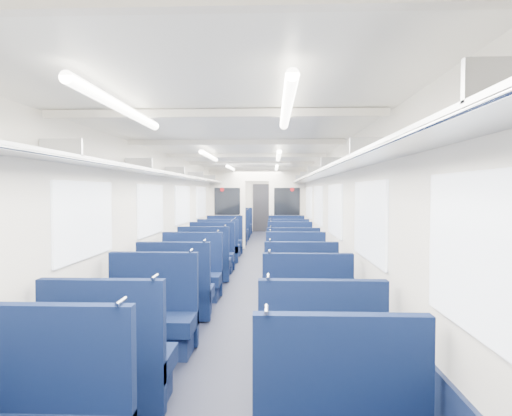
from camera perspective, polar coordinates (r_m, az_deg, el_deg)
name	(u,v)px	position (r m, az deg, el deg)	size (l,w,h in m)	color
floor	(252,269)	(9.56, -0.58, -8.03)	(2.80, 18.00, 0.01)	black
ceiling	(252,161)	(9.43, -0.59, 6.16)	(2.80, 18.00, 0.01)	white
wall_left	(187,215)	(9.59, -8.97, -0.95)	(0.02, 18.00, 2.35)	silver
dado_left	(188,253)	(9.67, -8.85, -5.84)	(0.03, 17.90, 0.70)	#101A37
wall_right	(316,216)	(9.46, 7.92, -0.99)	(0.02, 18.00, 2.35)	silver
dado_right	(315,254)	(9.54, 7.80, -5.95)	(0.03, 17.90, 0.70)	#101A37
wall_far	(262,203)	(18.41, 0.77, 0.59)	(2.80, 0.02, 2.35)	silver
luggage_rack_left	(196,179)	(9.55, -7.90, 3.83)	(0.36, 17.40, 0.18)	#B2B5BA
luggage_rack_right	(308,179)	(9.43, 6.81, 3.86)	(0.36, 17.40, 0.18)	#B2B5BA
windows	(250,205)	(8.95, -0.73, 0.42)	(2.78, 15.60, 0.75)	white
ceiling_fittings	(251,163)	(9.16, -0.67, 5.90)	(2.70, 16.06, 0.11)	silver
end_door	(262,208)	(18.35, 0.77, 0.04)	(0.75, 0.06, 2.00)	black
bulkhead	(257,207)	(12.77, 0.14, 0.12)	(2.80, 0.10, 2.35)	silver
seat_4	(109,366)	(3.82, -18.71, -18.99)	(0.96, 0.53, 1.08)	#0D1B42
seat_5	(320,367)	(3.65, 8.41, -19.91)	(0.96, 0.53, 1.08)	#0D1B42
seat_6	(151,321)	(4.87, -13.63, -14.21)	(0.96, 0.53, 1.08)	#0D1B42
seat_7	(308,324)	(4.69, 6.89, -14.82)	(0.96, 0.53, 1.08)	#0D1B42
seat_8	(176,294)	(6.00, -10.44, -11.05)	(0.96, 0.53, 1.08)	#0D1B42
seat_9	(300,294)	(5.95, 5.84, -11.12)	(0.96, 0.53, 1.08)	#0D1B42
seat_10	(191,278)	(7.03, -8.51, -9.07)	(0.96, 0.53, 1.08)	#0D1B42
seat_11	(296,277)	(7.04, 5.26, -9.03)	(0.96, 0.53, 1.08)	#0D1B42
seat_12	(205,264)	(8.35, -6.76, -7.26)	(0.96, 0.53, 1.08)	#0D1B42
seat_13	(293,266)	(8.08, 4.85, -7.56)	(0.96, 0.53, 1.08)	#0D1B42
seat_14	(211,256)	(9.25, -5.86, -6.31)	(0.96, 0.53, 1.08)	#0D1B42
seat_15	(290,256)	(9.34, 4.49, -6.23)	(0.96, 0.53, 1.08)	#0D1B42
seat_16	(218,249)	(10.42, -4.94, -5.35)	(0.96, 0.53, 1.08)	#0D1B42
seat_17	(288,249)	(10.43, 4.24, -5.34)	(0.96, 0.53, 1.08)	#0D1B42
seat_18	(224,243)	(11.64, -4.18, -4.55)	(0.96, 0.53, 1.08)	#0D1B42
seat_19	(287,242)	(11.67, 4.02, -4.53)	(0.96, 0.53, 1.08)	#0D1B42
seat_20	(232,235)	(13.69, -3.21, -3.52)	(0.96, 0.53, 1.08)	#0D1B42
seat_21	(285,235)	(13.48, 3.78, -3.61)	(0.96, 0.53, 1.08)	#0D1B42
seat_22	(235,231)	(14.84, -2.79, -3.07)	(0.96, 0.53, 1.08)	#0D1B42
seat_23	(284,232)	(14.69, 3.65, -3.13)	(0.96, 0.53, 1.08)	#0D1B42
seat_24	(237,229)	(15.86, -2.47, -2.73)	(0.96, 0.53, 1.08)	#0D1B42
seat_25	(283,229)	(15.78, 3.55, -2.76)	(0.96, 0.53, 1.08)	#0D1B42
seat_26	(240,226)	(17.03, -2.15, -2.39)	(0.96, 0.53, 1.08)	#0D1B42
seat_27	(282,226)	(17.10, 3.44, -2.37)	(0.96, 0.53, 1.08)	#0D1B42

